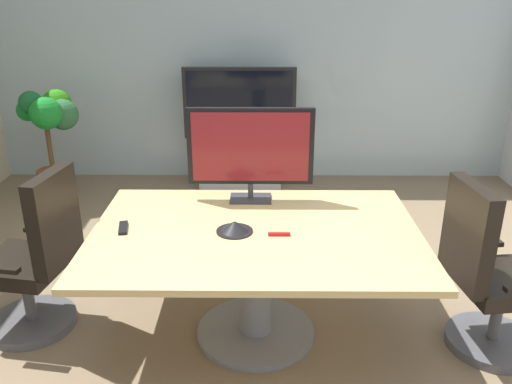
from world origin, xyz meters
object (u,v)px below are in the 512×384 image
(office_chair_left, at_px, (37,267))
(conference_phone, at_px, (234,227))
(potted_plant, at_px, (51,128))
(remote_control, at_px, (123,228))
(wall_display_unit, at_px, (240,147))
(tv_monitor, at_px, (250,149))
(office_chair_right, at_px, (488,283))
(conference_table, at_px, (256,256))

(office_chair_left, bearing_deg, conference_phone, 95.71)
(conference_phone, bearing_deg, potted_plant, 129.84)
(potted_plant, relative_size, remote_control, 6.73)
(wall_display_unit, xyz_separation_m, conference_phone, (0.07, -2.75, 0.33))
(wall_display_unit, xyz_separation_m, remote_control, (-0.60, -2.71, 0.31))
(office_chair_left, distance_m, tv_monitor, 1.56)
(office_chair_right, distance_m, remote_control, 2.21)
(conference_table, height_order, conference_phone, conference_phone)
(wall_display_unit, bearing_deg, office_chair_left, -113.98)
(conference_table, height_order, office_chair_left, office_chair_left)
(conference_phone, relative_size, remote_control, 1.29)
(tv_monitor, relative_size, remote_control, 4.94)
(conference_phone, bearing_deg, office_chair_right, -4.13)
(wall_display_unit, height_order, conference_phone, wall_display_unit)
(conference_phone, bearing_deg, conference_table, 7.55)
(office_chair_right, bearing_deg, office_chair_left, 79.61)
(potted_plant, distance_m, conference_phone, 3.09)
(tv_monitor, distance_m, remote_control, 0.97)
(remote_control, bearing_deg, office_chair_left, 165.21)
(wall_display_unit, bearing_deg, potted_plant, -168.86)
(office_chair_right, height_order, tv_monitor, tv_monitor)
(wall_display_unit, distance_m, remote_control, 2.80)
(office_chair_left, xyz_separation_m, remote_control, (0.59, -0.04, 0.29))
(office_chair_right, bearing_deg, remote_control, 79.65)
(office_chair_left, relative_size, potted_plant, 0.95)
(office_chair_right, relative_size, conference_phone, 4.95)
(conference_table, height_order, tv_monitor, tv_monitor)
(tv_monitor, xyz_separation_m, wall_display_unit, (-0.16, 2.23, -0.66))
(tv_monitor, height_order, remote_control, tv_monitor)
(office_chair_right, bearing_deg, wall_display_unit, 22.27)
(office_chair_left, distance_m, potted_plant, 2.43)
(office_chair_left, bearing_deg, wall_display_unit, 164.91)
(conference_phone, bearing_deg, remote_control, 177.40)
(conference_table, distance_m, remote_control, 0.82)
(tv_monitor, height_order, conference_phone, tv_monitor)
(conference_table, distance_m, office_chair_right, 1.40)
(office_chair_left, distance_m, conference_phone, 1.30)
(office_chair_left, height_order, tv_monitor, tv_monitor)
(office_chair_right, distance_m, potted_plant, 4.29)
(wall_display_unit, relative_size, conference_phone, 5.95)
(office_chair_right, height_order, potted_plant, potted_plant)
(office_chair_left, height_order, remote_control, office_chair_left)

